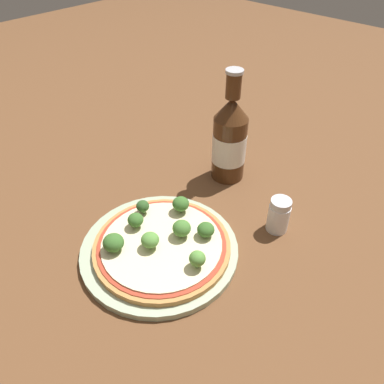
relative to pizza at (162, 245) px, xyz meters
name	(u,v)px	position (x,y,z in m)	size (l,w,h in m)	color
ground_plane	(165,248)	(-0.01, 0.01, -0.02)	(3.00, 3.00, 0.00)	brown
plate	(162,251)	(0.00, 0.00, -0.01)	(0.26, 0.26, 0.01)	#A3B293
pizza	(162,245)	(0.00, 0.00, 0.00)	(0.23, 0.23, 0.01)	#B77F42
broccoli_floret_0	(113,243)	(-0.04, -0.06, 0.02)	(0.03, 0.03, 0.03)	#6B8E51
broccoli_floret_1	(136,220)	(-0.06, 0.00, 0.02)	(0.03, 0.03, 0.03)	#6B8E51
broccoli_floret_2	(197,259)	(0.08, 0.00, 0.03)	(0.03, 0.03, 0.03)	#6B8E51
broccoli_floret_3	(206,230)	(0.04, 0.06, 0.02)	(0.03, 0.03, 0.03)	#6B8E51
broccoli_floret_4	(182,228)	(0.01, 0.03, 0.02)	(0.03, 0.03, 0.03)	#6B8E51
broccoli_floret_5	(181,204)	(-0.03, 0.08, 0.02)	(0.03, 0.03, 0.03)	#6B8E51
broccoli_floret_6	(149,239)	(-0.01, -0.02, 0.02)	(0.03, 0.03, 0.03)	#6B8E51
broccoli_floret_7	(143,206)	(-0.08, 0.03, 0.02)	(0.02, 0.02, 0.03)	#6B8E51
beer_bottle	(230,139)	(-0.06, 0.24, 0.07)	(0.07, 0.07, 0.23)	#472814
pepper_shaker	(279,215)	(0.11, 0.18, 0.01)	(0.04, 0.04, 0.07)	silver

